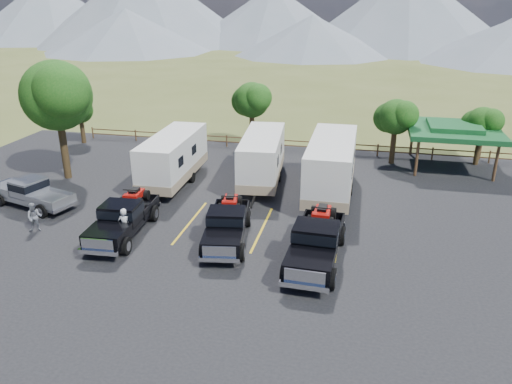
% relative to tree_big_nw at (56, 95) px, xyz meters
% --- Properties ---
extents(ground, '(320.00, 320.00, 0.00)m').
position_rel_tree_big_nw_xyz_m(ground, '(12.55, -9.03, -5.60)').
color(ground, '#4D5624').
rests_on(ground, ground).
extents(asphalt_lot, '(44.00, 34.00, 0.04)m').
position_rel_tree_big_nw_xyz_m(asphalt_lot, '(12.55, -6.03, -5.58)').
color(asphalt_lot, black).
rests_on(asphalt_lot, ground).
extents(stall_lines, '(12.12, 5.50, 0.01)m').
position_rel_tree_big_nw_xyz_m(stall_lines, '(12.55, -5.03, -5.55)').
color(stall_lines, gold).
rests_on(stall_lines, asphalt_lot).
extents(tree_big_nw, '(5.54, 5.18, 7.84)m').
position_rel_tree_big_nw_xyz_m(tree_big_nw, '(0.00, 0.00, 0.00)').
color(tree_big_nw, '#2F2212').
rests_on(tree_big_nw, ground).
extents(tree_ne_a, '(3.11, 2.92, 4.76)m').
position_rel_tree_big_nw_xyz_m(tree_ne_a, '(21.52, 7.99, -2.11)').
color(tree_ne_a, '#2F2212').
rests_on(tree_ne_a, ground).
extents(tree_ne_b, '(2.77, 2.59, 4.27)m').
position_rel_tree_big_nw_xyz_m(tree_ne_b, '(27.52, 8.99, -2.47)').
color(tree_ne_b, '#2F2212').
rests_on(tree_ne_b, ground).
extents(tree_north, '(3.46, 3.24, 5.25)m').
position_rel_tree_big_nw_xyz_m(tree_north, '(10.52, 9.99, -1.76)').
color(tree_north, '#2F2212').
rests_on(tree_north, ground).
extents(tree_nw_small, '(2.59, 2.43, 3.85)m').
position_rel_tree_big_nw_xyz_m(tree_nw_small, '(-3.48, 7.99, -2.81)').
color(tree_nw_small, '#2F2212').
rests_on(tree_nw_small, ground).
extents(rail_fence, '(36.12, 0.12, 1.00)m').
position_rel_tree_big_nw_xyz_m(rail_fence, '(14.55, 9.47, -4.99)').
color(rail_fence, '#503422').
rests_on(rail_fence, ground).
extents(pavilion, '(6.20, 6.20, 3.22)m').
position_rel_tree_big_nw_xyz_m(pavilion, '(25.55, 7.97, -2.81)').
color(pavilion, '#503422').
rests_on(pavilion, ground).
extents(mountain_range, '(209.00, 71.00, 20.00)m').
position_rel_tree_big_nw_xyz_m(mountain_range, '(4.92, 96.95, 2.28)').
color(mountain_range, slate).
rests_on(mountain_range, ground).
extents(rig_left, '(2.40, 6.12, 2.01)m').
position_rel_tree_big_nw_xyz_m(rig_left, '(7.75, -7.13, -4.59)').
color(rig_left, black).
rests_on(rig_left, asphalt_lot).
extents(rig_center, '(2.73, 6.05, 1.95)m').
position_rel_tree_big_nw_xyz_m(rig_center, '(13.10, -6.66, -4.62)').
color(rig_center, black).
rests_on(rig_center, asphalt_lot).
extents(rig_right, '(2.48, 6.55, 2.16)m').
position_rel_tree_big_nw_xyz_m(rig_right, '(17.67, -7.76, -4.51)').
color(rig_right, black).
rests_on(rig_right, asphalt_lot).
extents(trailer_left, '(2.57, 9.22, 3.21)m').
position_rel_tree_big_nw_xyz_m(trailer_left, '(7.48, 0.55, -3.88)').
color(trailer_left, silver).
rests_on(trailer_left, asphalt_lot).
extents(trailer_center, '(3.06, 9.21, 3.19)m').
position_rel_tree_big_nw_xyz_m(trailer_center, '(13.08, 1.92, -3.89)').
color(trailer_center, silver).
rests_on(trailer_center, asphalt_lot).
extents(trailer_right, '(2.72, 10.12, 3.53)m').
position_rel_tree_big_nw_xyz_m(trailer_right, '(17.63, 0.55, -3.71)').
color(trailer_right, silver).
rests_on(trailer_right, asphalt_lot).
extents(pickup_silver, '(5.81, 3.18, 1.66)m').
position_rel_tree_big_nw_xyz_m(pickup_silver, '(0.89, -4.97, -4.69)').
color(pickup_silver, gray).
rests_on(pickup_silver, asphalt_lot).
extents(person_a, '(0.73, 0.51, 1.89)m').
position_rel_tree_big_nw_xyz_m(person_a, '(8.28, -8.08, -4.61)').
color(person_a, silver).
rests_on(person_a, asphalt_lot).
extents(person_b, '(0.93, 0.83, 1.57)m').
position_rel_tree_big_nw_xyz_m(person_b, '(3.03, -7.80, -4.77)').
color(person_b, slate).
rests_on(person_b, asphalt_lot).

